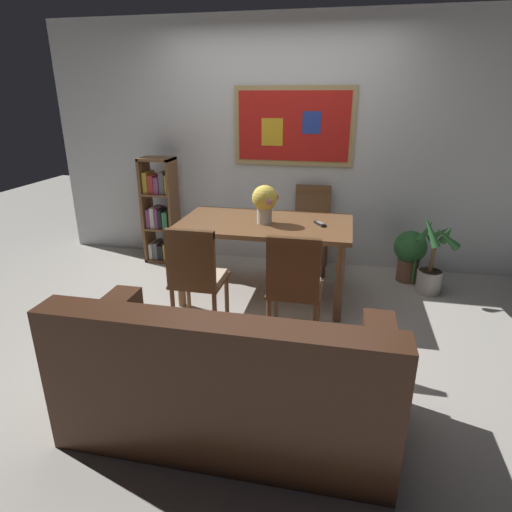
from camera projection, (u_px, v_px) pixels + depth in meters
ground_plane at (249, 319)px, 3.72m from camera, size 12.00×12.00×0.00m
wall_back_with_painting at (280, 145)px, 4.66m from camera, size 5.20×0.14×2.60m
dining_table at (265, 232)px, 3.94m from camera, size 1.56×0.89×0.74m
dining_chair_far_right at (311, 221)px, 4.65m from camera, size 0.40×0.41×0.91m
dining_chair_near_left at (196, 273)px, 3.31m from camera, size 0.40×0.41×0.91m
dining_chair_near_right at (294, 282)px, 3.14m from camera, size 0.40×0.41×0.91m
leather_couch at (229, 382)px, 2.40m from camera, size 1.80×0.84×0.84m
bookshelf at (160, 212)px, 4.86m from camera, size 0.36×0.28×1.19m
potted_ivy at (410, 253)px, 4.39m from camera, size 0.33×0.33×0.53m
potted_palm at (432, 263)px, 4.11m from camera, size 0.40×0.42×0.81m
flower_vase at (265, 201)px, 3.80m from camera, size 0.23×0.23×0.34m
tv_remote at (320, 224)px, 3.81m from camera, size 0.12×0.16×0.02m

